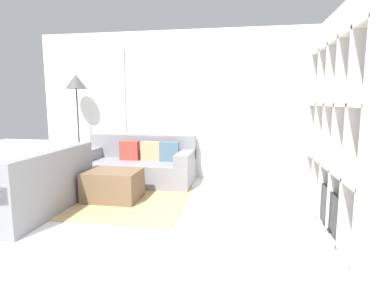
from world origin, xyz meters
TOP-DOWN VIEW (x-y plane):
  - ground_plane at (0.00, 0.00)m, footprint 16.00×16.00m
  - wall_back at (0.00, 3.32)m, footprint 5.71×0.11m
  - wall_right at (2.29, 1.64)m, footprint 0.07×4.49m
  - area_rug at (-1.08, 1.75)m, footprint 2.63×1.65m
  - shelving_unit at (2.11, 1.31)m, footprint 0.35×1.93m
  - couch_main at (-0.83, 2.83)m, footprint 2.01×0.92m
  - couch_side at (-1.67, 1.21)m, footprint 0.92×1.67m
  - ottoman at (-0.83, 1.79)m, footprint 0.77×0.57m
  - floor_lamp at (-2.04, 3.01)m, footprint 0.39×0.39m

SIDE VIEW (x-z plane):
  - ground_plane at x=0.00m, z-range 0.00..0.00m
  - area_rug at x=-1.08m, z-range 0.00..0.01m
  - ottoman at x=-0.83m, z-range 0.00..0.44m
  - couch_side at x=-1.67m, z-range -0.12..0.70m
  - couch_main at x=-0.83m, z-range -0.11..0.70m
  - shelving_unit at x=2.11m, z-range -0.03..2.06m
  - wall_right at x=2.29m, z-range 0.00..2.70m
  - wall_back at x=0.00m, z-range 0.01..2.71m
  - floor_lamp at x=-2.04m, z-range 0.73..2.65m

